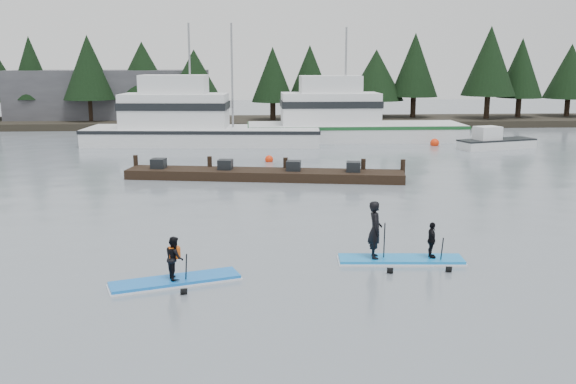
{
  "coord_description": "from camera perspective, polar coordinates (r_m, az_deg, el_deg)",
  "views": [
    {
      "loc": [
        -1.62,
        -17.44,
        5.96
      ],
      "look_at": [
        0.0,
        6.0,
        1.1
      ],
      "focal_mm": 40.0,
      "sensor_mm": 36.0,
      "label": 1
    }
  ],
  "objects": [
    {
      "name": "floating_dock",
      "position": [
        32.58,
        -2.13,
        1.56
      ],
      "size": [
        14.17,
        4.29,
        0.47
      ],
      "primitive_type": "cube",
      "rotation": [
        0.0,
        0.0,
        -0.17
      ],
      "color": "black",
      "rests_on": "ground"
    },
    {
      "name": "skiff",
      "position": [
        46.18,
        18.05,
        4.1
      ],
      "size": [
        5.67,
        3.15,
        0.63
      ],
      "primitive_type": "cube",
      "rotation": [
        0.0,
        0.0,
        0.3
      ],
      "color": "silver",
      "rests_on": "ground"
    },
    {
      "name": "waterfront_building",
      "position": [
        62.77,
        -15.48,
        8.11
      ],
      "size": [
        18.0,
        6.0,
        5.0
      ],
      "primitive_type": "cube",
      "color": "#4C4C51",
      "rests_on": "ground"
    },
    {
      "name": "ground",
      "position": [
        18.5,
        1.29,
        -7.11
      ],
      "size": [
        160.0,
        160.0,
        0.0
      ],
      "primitive_type": "plane",
      "color": "slate",
      "rests_on": "ground"
    },
    {
      "name": "paddleboard_duo",
      "position": [
        19.49,
        9.52,
        -4.54
      ],
      "size": [
        3.76,
        1.3,
        2.37
      ],
      "rotation": [
        0.0,
        0.0,
        -0.07
      ],
      "color": "#1784D9",
      "rests_on": "ground"
    },
    {
      "name": "buoy_c",
      "position": [
        46.61,
        12.89,
        4.05
      ],
      "size": [
        0.63,
        0.63,
        0.63
      ],
      "primitive_type": "sphere",
      "color": "#F2300C",
      "rests_on": "ground"
    },
    {
      "name": "paddleboard_solo",
      "position": [
        17.75,
        -10.02,
        -6.87
      ],
      "size": [
        3.58,
        1.89,
        1.79
      ],
      "rotation": [
        0.0,
        0.0,
        0.32
      ],
      "color": "blue",
      "rests_on": "ground"
    },
    {
      "name": "treeline",
      "position": [
        59.76,
        -2.39,
        5.96
      ],
      "size": [
        60.0,
        4.0,
        8.0
      ],
      "primitive_type": null,
      "color": "black",
      "rests_on": "ground"
    },
    {
      "name": "fishing_boat_medium",
      "position": [
        48.62,
        5.44,
        5.4
      ],
      "size": [
        16.03,
        4.69,
        9.32
      ],
      "rotation": [
        0.0,
        0.0,
        -0.01
      ],
      "color": "silver",
      "rests_on": "ground"
    },
    {
      "name": "fishing_boat_large",
      "position": [
        46.6,
        -8.18,
        5.1
      ],
      "size": [
        16.84,
        5.97,
        9.45
      ],
      "rotation": [
        0.0,
        0.0,
        -0.08
      ],
      "color": "silver",
      "rests_on": "ground"
    },
    {
      "name": "buoy_b",
      "position": [
        38.23,
        -1.69,
        2.71
      ],
      "size": [
        0.49,
        0.49,
        0.49
      ],
      "primitive_type": "sphere",
      "color": "#F2300C",
      "rests_on": "ground"
    },
    {
      "name": "far_shore",
      "position": [
        59.73,
        -2.39,
        6.24
      ],
      "size": [
        70.0,
        8.0,
        0.6
      ],
      "primitive_type": "cube",
      "color": "#2D281E",
      "rests_on": "ground"
    }
  ]
}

